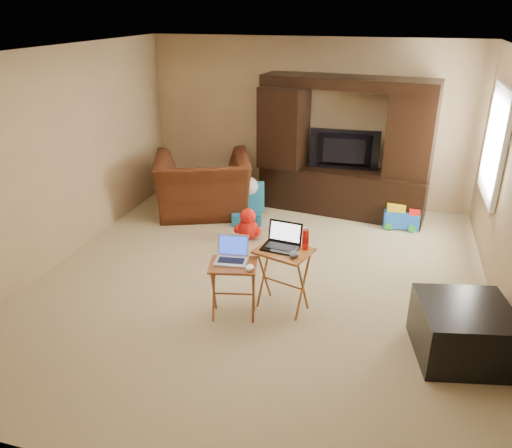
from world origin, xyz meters
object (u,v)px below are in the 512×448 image
(entertainment_center, at_px, (344,147))
(mouse_left, at_px, (250,268))
(recliner, at_px, (203,185))
(television, at_px, (344,151))
(child_rocker, at_px, (247,203))
(laptop_right, at_px, (281,238))
(ottoman, at_px, (463,331))
(laptop_left, at_px, (231,251))
(mouse_right, at_px, (294,254))
(push_toy, at_px, (401,215))
(tray_table_left, at_px, (234,290))
(water_bottle, at_px, (305,240))
(tray_table_right, at_px, (283,279))
(plush_toy, at_px, (248,224))

(entertainment_center, bearing_deg, mouse_left, -91.25)
(entertainment_center, distance_m, recliner, 2.16)
(television, distance_m, recliner, 2.13)
(child_rocker, relative_size, mouse_left, 4.68)
(recliner, bearing_deg, laptop_right, 105.90)
(ottoman, bearing_deg, television, 115.39)
(laptop_left, relative_size, mouse_left, 2.58)
(laptop_left, xyz_separation_m, laptop_right, (0.43, 0.27, 0.08))
(recliner, bearing_deg, mouse_right, 106.83)
(laptop_left, bearing_deg, mouse_right, 4.87)
(ottoman, bearing_deg, mouse_right, 173.35)
(push_toy, distance_m, mouse_right, 2.83)
(tray_table_left, relative_size, water_bottle, 2.87)
(recliner, xyz_separation_m, mouse_right, (1.87, -2.32, 0.26))
(entertainment_center, relative_size, ottoman, 3.13)
(laptop_left, bearing_deg, laptop_right, 24.78)
(water_bottle, bearing_deg, laptop_right, -165.96)
(recliner, relative_size, water_bottle, 6.53)
(laptop_left, distance_m, mouse_left, 0.26)
(entertainment_center, distance_m, mouse_left, 3.26)
(mouse_right, bearing_deg, tray_table_right, 137.29)
(entertainment_center, relative_size, child_rocker, 4.32)
(laptop_left, xyz_separation_m, water_bottle, (0.67, 0.33, 0.06))
(television, height_order, tray_table_left, television)
(television, distance_m, laptop_left, 3.14)
(plush_toy, bearing_deg, tray_table_right, -61.09)
(push_toy, bearing_deg, television, 153.28)
(tray_table_right, xyz_separation_m, mouse_right, (0.13, -0.12, 0.37))
(plush_toy, height_order, ottoman, ottoman)
(recliner, xyz_separation_m, plush_toy, (0.91, -0.70, -0.22))
(child_rocker, distance_m, tray_table_right, 2.30)
(plush_toy, xyz_separation_m, ottoman, (2.55, -1.81, 0.03))
(entertainment_center, relative_size, recliner, 1.80)
(recliner, distance_m, tray_table_right, 2.81)
(entertainment_center, distance_m, plush_toy, 1.89)
(tray_table_left, height_order, tray_table_right, tray_table_right)
(push_toy, bearing_deg, recliner, 178.83)
(water_bottle, bearing_deg, push_toy, 68.45)
(tray_table_left, bearing_deg, water_bottle, 17.04)
(child_rocker, height_order, tray_table_right, tray_table_right)
(laptop_left, bearing_deg, ottoman, -8.93)
(tray_table_right, bearing_deg, laptop_right, 170.47)
(entertainment_center, relative_size, tray_table_right, 3.63)
(entertainment_center, height_order, laptop_left, entertainment_center)
(mouse_left, xyz_separation_m, mouse_right, (0.38, 0.23, 0.08))
(mouse_left, height_order, water_bottle, water_bottle)
(mouse_left, bearing_deg, child_rocker, 107.73)
(entertainment_center, xyz_separation_m, water_bottle, (-0.04, -2.77, -0.22))
(laptop_left, bearing_deg, child_rocker, 95.86)
(television, distance_m, water_bottle, 2.73)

